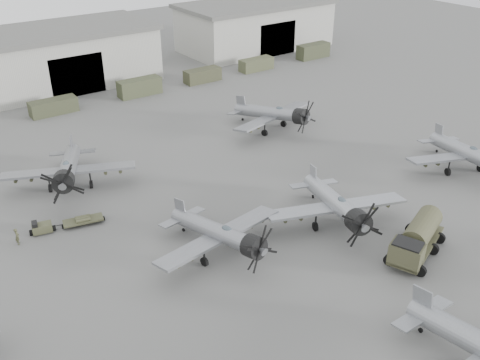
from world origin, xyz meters
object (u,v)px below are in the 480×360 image
(aircraft_mid_2, at_px, (338,205))
(fuel_tanker, at_px, (417,237))
(aircraft_mid_1, at_px, (222,234))
(aircraft_mid_3, at_px, (469,154))
(aircraft_far_1, at_px, (276,114))
(aircraft_far_0, at_px, (68,169))
(ground_crew, at_px, (17,236))
(tug_trailer, at_px, (58,225))

(aircraft_mid_2, height_order, fuel_tanker, aircraft_mid_2)
(aircraft_mid_1, relative_size, aircraft_mid_3, 0.96)
(aircraft_mid_2, relative_size, aircraft_far_1, 0.99)
(aircraft_far_0, distance_m, ground_crew, 9.84)
(aircraft_far_0, height_order, ground_crew, aircraft_far_0)
(aircraft_mid_2, xyz_separation_m, aircraft_far_1, (9.43, 20.54, -0.02))
(aircraft_mid_1, height_order, aircraft_mid_3, aircraft_mid_3)
(fuel_tanker, distance_m, tug_trailer, 31.49)
(aircraft_far_1, distance_m, ground_crew, 34.34)
(aircraft_mid_1, relative_size, aircraft_far_0, 0.94)
(aircraft_mid_2, relative_size, tug_trailer, 2.05)
(aircraft_mid_2, bearing_deg, fuel_tanker, -48.57)
(aircraft_far_1, bearing_deg, aircraft_far_0, 166.37)
(ground_crew, bearing_deg, aircraft_mid_1, -116.02)
(aircraft_mid_1, xyz_separation_m, aircraft_mid_2, (10.86, -2.39, 0.14))
(aircraft_mid_2, relative_size, aircraft_mid_3, 1.01)
(ground_crew, bearing_deg, aircraft_mid_3, -93.50)
(aircraft_far_0, bearing_deg, aircraft_mid_3, -6.89)
(aircraft_mid_1, height_order, aircraft_far_0, aircraft_far_0)
(aircraft_mid_1, xyz_separation_m, aircraft_mid_3, (29.71, -2.89, 0.14))
(fuel_tanker, xyz_separation_m, ground_crew, (-26.88, 20.94, -0.91))
(aircraft_far_1, height_order, fuel_tanker, aircraft_far_1)
(aircraft_mid_1, relative_size, fuel_tanker, 1.54)
(aircraft_mid_3, bearing_deg, fuel_tanker, -136.40)
(aircraft_far_1, bearing_deg, fuel_tanker, -117.11)
(aircraft_mid_1, distance_m, ground_crew, 17.93)
(aircraft_mid_3, bearing_deg, aircraft_mid_2, -158.94)
(tug_trailer, bearing_deg, fuel_tanker, -29.49)
(aircraft_far_0, xyz_separation_m, tug_trailer, (-3.50, -6.39, -1.97))
(aircraft_mid_3, xyz_separation_m, ground_crew, (-43.13, 14.69, -1.59))
(fuel_tanker, distance_m, ground_crew, 34.08)
(fuel_tanker, bearing_deg, aircraft_mid_3, 0.21)
(aircraft_mid_3, distance_m, aircraft_far_1, 23.05)
(aircraft_mid_3, bearing_deg, ground_crew, -176.24)
(aircraft_far_1, bearing_deg, aircraft_mid_1, -151.24)
(aircraft_mid_1, height_order, aircraft_mid_2, aircraft_mid_2)
(aircraft_mid_3, bearing_deg, tug_trailer, -178.11)
(aircraft_mid_2, height_order, aircraft_mid_3, aircraft_mid_2)
(fuel_tanker, height_order, ground_crew, fuel_tanker)
(fuel_tanker, bearing_deg, aircraft_far_1, 55.12)
(aircraft_mid_1, relative_size, ground_crew, 7.88)
(aircraft_far_1, distance_m, tug_trailer, 30.79)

